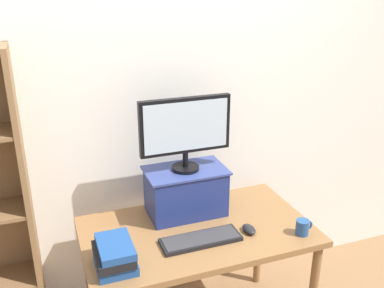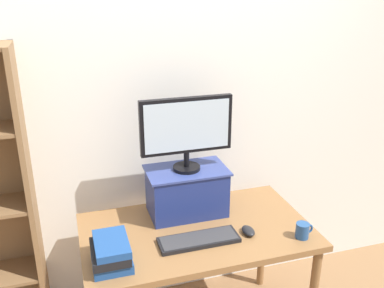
{
  "view_description": "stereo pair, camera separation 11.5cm",
  "coord_description": "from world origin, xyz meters",
  "px_view_note": "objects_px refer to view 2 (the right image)",
  "views": [
    {
      "loc": [
        -0.74,
        -1.91,
        2.06
      ],
      "look_at": [
        -0.0,
        0.08,
        1.24
      ],
      "focal_mm": 40.0,
      "sensor_mm": 36.0,
      "label": 1
    },
    {
      "loc": [
        -0.63,
        -1.95,
        2.06
      ],
      "look_at": [
        -0.0,
        0.08,
        1.24
      ],
      "focal_mm": 40.0,
      "sensor_mm": 36.0,
      "label": 2
    }
  ],
  "objects_px": {
    "desk": "(197,242)",
    "computer_monitor": "(186,129)",
    "computer_mouse": "(248,231)",
    "riser_box": "(186,190)",
    "keyboard": "(199,240)",
    "book_stack": "(111,253)",
    "coffee_mug": "(303,230)"
  },
  "relations": [
    {
      "from": "desk",
      "to": "computer_monitor",
      "type": "distance_m",
      "value": 0.64
    },
    {
      "from": "desk",
      "to": "computer_mouse",
      "type": "height_order",
      "value": "computer_mouse"
    },
    {
      "from": "riser_box",
      "to": "keyboard",
      "type": "relative_size",
      "value": 1.09
    },
    {
      "from": "keyboard",
      "to": "book_stack",
      "type": "bearing_deg",
      "value": -172.83
    },
    {
      "from": "keyboard",
      "to": "coffee_mug",
      "type": "distance_m",
      "value": 0.56
    },
    {
      "from": "computer_monitor",
      "to": "book_stack",
      "type": "distance_m",
      "value": 0.77
    },
    {
      "from": "computer_mouse",
      "to": "book_stack",
      "type": "relative_size",
      "value": 0.42
    },
    {
      "from": "computer_mouse",
      "to": "riser_box",
      "type": "bearing_deg",
      "value": 128.69
    },
    {
      "from": "keyboard",
      "to": "coffee_mug",
      "type": "relative_size",
      "value": 4.3
    },
    {
      "from": "computer_monitor",
      "to": "book_stack",
      "type": "xyz_separation_m",
      "value": [
        -0.49,
        -0.37,
        -0.46
      ]
    },
    {
      "from": "riser_box",
      "to": "coffee_mug",
      "type": "height_order",
      "value": "riser_box"
    },
    {
      "from": "keyboard",
      "to": "computer_mouse",
      "type": "bearing_deg",
      "value": -1.32
    },
    {
      "from": "computer_monitor",
      "to": "coffee_mug",
      "type": "height_order",
      "value": "computer_monitor"
    },
    {
      "from": "computer_monitor",
      "to": "book_stack",
      "type": "height_order",
      "value": "computer_monitor"
    },
    {
      "from": "computer_monitor",
      "to": "keyboard",
      "type": "relative_size",
      "value": 1.22
    },
    {
      "from": "riser_box",
      "to": "keyboard",
      "type": "xyz_separation_m",
      "value": [
        -0.02,
        -0.32,
        -0.13
      ]
    },
    {
      "from": "desk",
      "to": "computer_monitor",
      "type": "xyz_separation_m",
      "value": [
        -0.0,
        0.19,
        0.61
      ]
    },
    {
      "from": "keyboard",
      "to": "computer_mouse",
      "type": "relative_size",
      "value": 4.13
    },
    {
      "from": "riser_box",
      "to": "book_stack",
      "type": "relative_size",
      "value": 1.89
    },
    {
      "from": "desk",
      "to": "keyboard",
      "type": "bearing_deg",
      "value": -102.49
    },
    {
      "from": "computer_monitor",
      "to": "computer_mouse",
      "type": "relative_size",
      "value": 5.02
    },
    {
      "from": "book_stack",
      "to": "coffee_mug",
      "type": "height_order",
      "value": "book_stack"
    },
    {
      "from": "riser_box",
      "to": "coffee_mug",
      "type": "distance_m",
      "value": 0.69
    },
    {
      "from": "keyboard",
      "to": "computer_mouse",
      "type": "xyz_separation_m",
      "value": [
        0.28,
        -0.01,
        0.01
      ]
    },
    {
      "from": "computer_monitor",
      "to": "keyboard",
      "type": "bearing_deg",
      "value": -94.37
    },
    {
      "from": "riser_box",
      "to": "book_stack",
      "type": "xyz_separation_m",
      "value": [
        -0.49,
        -0.37,
        -0.08
      ]
    },
    {
      "from": "computer_mouse",
      "to": "coffee_mug",
      "type": "bearing_deg",
      "value": -24.02
    },
    {
      "from": "computer_mouse",
      "to": "book_stack",
      "type": "distance_m",
      "value": 0.75
    },
    {
      "from": "riser_box",
      "to": "computer_mouse",
      "type": "xyz_separation_m",
      "value": [
        0.26,
        -0.32,
        -0.13
      ]
    },
    {
      "from": "desk",
      "to": "book_stack",
      "type": "distance_m",
      "value": 0.55
    },
    {
      "from": "computer_monitor",
      "to": "coffee_mug",
      "type": "bearing_deg",
      "value": -40.0
    },
    {
      "from": "desk",
      "to": "book_stack",
      "type": "relative_size",
      "value": 5.14
    }
  ]
}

